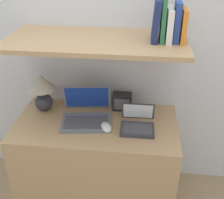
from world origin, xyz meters
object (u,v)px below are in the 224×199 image
at_px(book_orange, 183,25).
at_px(book_navy, 156,21).
at_px(computer_mouse, 106,127).
at_px(book_blue, 177,22).
at_px(laptop_small, 137,124).
at_px(table_lamp, 42,89).
at_px(laptop_large, 86,114).
at_px(router_box, 122,101).
at_px(book_white, 169,25).
at_px(book_green, 163,19).

height_order(book_orange, book_navy, book_navy).
bearing_deg(computer_mouse, book_blue, 19.67).
relative_size(laptop_small, book_navy, 0.93).
xyz_separation_m(table_lamp, laptop_small, (0.69, -0.16, -0.14)).
height_order(laptop_small, book_navy, book_navy).
xyz_separation_m(laptop_large, router_box, (0.23, 0.18, 0.01)).
relative_size(laptop_small, router_box, 1.61).
distance_m(router_box, book_orange, 0.71).
height_order(computer_mouse, book_white, book_white).
distance_m(computer_mouse, book_blue, 0.78).
bearing_deg(laptop_large, table_lamp, 163.33).
relative_size(computer_mouse, book_white, 0.69).
relative_size(book_orange, book_white, 1.01).
relative_size(table_lamp, book_white, 1.50).
relative_size(laptop_large, book_orange, 1.94).
bearing_deg(book_navy, computer_mouse, -153.03).
xyz_separation_m(book_blue, book_green, (-0.08, 0.00, 0.02)).
relative_size(laptop_small, book_white, 1.17).
height_order(book_green, book_navy, book_green).
xyz_separation_m(computer_mouse, router_box, (0.08, 0.28, 0.04)).
xyz_separation_m(laptop_large, computer_mouse, (0.15, -0.10, -0.03)).
distance_m(router_box, book_navy, 0.67).
xyz_separation_m(laptop_large, book_orange, (0.58, 0.04, 0.62)).
xyz_separation_m(computer_mouse, book_blue, (0.39, 0.14, 0.66)).
xyz_separation_m(table_lamp, book_orange, (0.92, -0.06, 0.49)).
xyz_separation_m(laptop_large, book_navy, (0.43, 0.04, 0.64)).
relative_size(router_box, book_navy, 0.58).
xyz_separation_m(table_lamp, router_box, (0.57, 0.08, -0.11)).
bearing_deg(computer_mouse, laptop_large, 146.95).
xyz_separation_m(router_box, book_orange, (0.35, -0.13, 0.60)).
bearing_deg(book_white, laptop_large, -175.04).
relative_size(book_orange, book_navy, 0.80).
bearing_deg(book_white, laptop_small, -146.25).
bearing_deg(book_white, table_lamp, 176.15).
bearing_deg(laptop_small, book_blue, 27.73).
bearing_deg(book_blue, book_green, 180.00).
bearing_deg(book_green, laptop_small, -138.30).
distance_m(table_lamp, book_navy, 0.92).
bearing_deg(laptop_small, table_lamp, 167.12).
height_order(laptop_small, router_box, laptop_small).
relative_size(table_lamp, laptop_large, 0.76).
distance_m(computer_mouse, router_box, 0.29).
xyz_separation_m(table_lamp, book_white, (0.84, -0.06, 0.49)).
relative_size(laptop_large, laptop_small, 1.67).
height_order(table_lamp, book_orange, book_orange).
bearing_deg(table_lamp, computer_mouse, -22.20).
height_order(computer_mouse, book_navy, book_navy).
xyz_separation_m(computer_mouse, book_orange, (0.43, 0.14, 0.65)).
height_order(laptop_large, router_box, laptop_large).
relative_size(router_box, book_green, 0.53).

